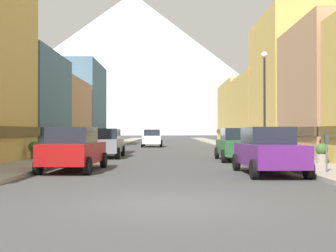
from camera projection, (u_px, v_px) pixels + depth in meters
ground_plane at (165, 203)px, 9.93m from camera, size 400.00×400.00×0.00m
sidewalk_left at (105, 146)px, 44.91m from camera, size 2.50×100.00×0.15m
sidewalk_right at (227, 146)px, 44.95m from camera, size 2.50×100.00×0.15m
storefront_left_3 at (43, 116)px, 38.89m from camera, size 7.12×9.04×6.13m
storefront_left_4 at (60, 106)px, 48.78m from camera, size 8.94×10.09×9.10m
storefront_right_2 at (303, 87)px, 35.74m from camera, size 7.49×10.23×10.83m
storefront_right_3 at (270, 112)px, 46.81m from camera, size 7.35×11.74×7.52m
storefront_right_4 at (256, 114)px, 59.72m from camera, size 9.52×13.93×8.14m
car_left_0 at (72, 149)px, 17.81m from camera, size 2.19×4.46×1.78m
car_left_1 at (104, 143)px, 26.93m from camera, size 2.11×4.42×1.78m
car_right_0 at (267, 150)px, 16.51m from camera, size 2.17×4.45×1.78m
car_right_1 at (236, 144)px, 24.03m from camera, size 2.08×4.41×1.78m
car_driving_0 at (151, 138)px, 45.11m from camera, size 2.06×4.40×1.78m
parking_meter_near at (325, 148)px, 15.88m from camera, size 0.14×0.10×1.33m
potted_plant_0 at (320, 153)px, 19.96m from camera, size 0.54×0.54×0.92m
potted_plant_1 at (61, 144)px, 29.36m from camera, size 0.70×0.70×1.04m
potted_plant_2 at (33, 149)px, 23.09m from camera, size 0.62×0.62×0.94m
pedestrian_0 at (264, 141)px, 28.13m from camera, size 0.36×0.36×1.74m
pedestrian_1 at (275, 143)px, 25.31m from camera, size 0.36×0.36×1.67m
pedestrian_2 at (88, 140)px, 35.04m from camera, size 0.36×0.36×1.64m
streetlamp_right at (263, 88)px, 24.26m from camera, size 0.36×0.36×5.86m
mountain_backdrop at (131, 63)px, 270.32m from camera, size 216.55×216.55×86.64m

